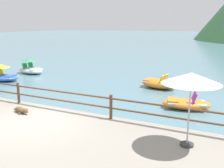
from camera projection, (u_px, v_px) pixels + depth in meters
ground_plane at (198, 48)px, 44.99m from camera, size 200.00×200.00×0.00m
dock_railing at (60, 97)px, 11.09m from camera, size 23.92×0.12×0.95m
beach_umbrella at (191, 79)px, 7.47m from camera, size 1.70×1.70×2.24m
dog_resting at (21, 110)px, 10.82m from camera, size 1.06×0.44×0.26m
pedal_boat_0 at (186, 104)px, 12.60m from camera, size 2.46×1.64×0.83m
pedal_boat_1 at (3, 76)px, 18.71m from camera, size 2.42×1.76×1.19m
pedal_boat_2 at (158, 83)px, 16.67m from camera, size 2.53×1.73×0.89m
pedal_boat_3 at (30, 69)px, 21.64m from camera, size 2.76×1.88×1.21m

